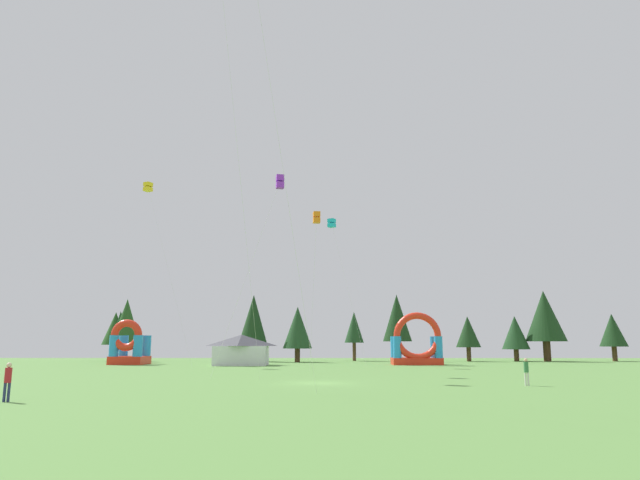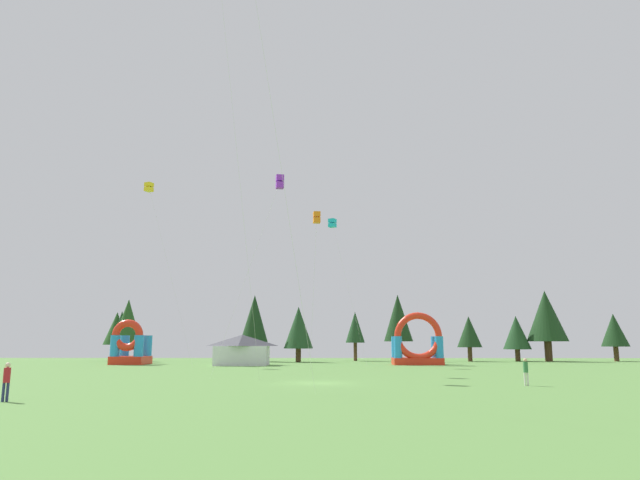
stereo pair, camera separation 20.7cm
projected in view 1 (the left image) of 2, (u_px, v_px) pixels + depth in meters
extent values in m
plane|color=#5B8C42|center=(318.00, 383.00, 38.43)|extent=(120.00, 120.00, 0.00)
cube|color=purple|center=(280.00, 185.00, 46.88)|extent=(0.74, 0.74, 0.50)
cube|color=purple|center=(280.00, 178.00, 46.99)|extent=(0.74, 0.74, 0.50)
cylinder|color=silver|center=(247.00, 276.00, 45.01)|extent=(5.02, 1.17, 15.73)
cube|color=orange|center=(317.00, 220.00, 52.87)|extent=(0.72, 0.72, 0.48)
cube|color=orange|center=(317.00, 214.00, 52.97)|extent=(0.72, 0.72, 0.48)
cylinder|color=silver|center=(313.00, 295.00, 53.92)|extent=(0.76, 4.55, 14.13)
cube|color=#19B7CC|center=(332.00, 225.00, 69.40)|extent=(1.07, 1.07, 0.47)
cube|color=#19B7CC|center=(332.00, 221.00, 69.50)|extent=(1.07, 1.07, 0.47)
cylinder|color=silver|center=(348.00, 292.00, 66.82)|extent=(3.88, 2.27, 17.00)
cube|color=yellow|center=(148.00, 189.00, 72.79)|extent=(1.16, 1.16, 0.51)
cube|color=yellow|center=(148.00, 185.00, 72.90)|extent=(1.16, 1.16, 0.51)
cylinder|color=silver|center=(169.00, 272.00, 69.11)|extent=(7.36, 3.55, 22.25)
cylinder|color=silver|center=(240.00, 172.00, 37.86)|extent=(1.84, 11.79, 27.68)
cylinder|color=silver|center=(275.00, 116.00, 28.41)|extent=(4.01, 10.15, 27.70)
cylinder|color=navy|center=(4.00, 392.00, 26.38)|extent=(0.17, 0.17, 0.87)
cylinder|color=navy|center=(9.00, 392.00, 26.44)|extent=(0.17, 0.17, 0.87)
cylinder|color=#B21E26|center=(8.00, 375.00, 26.55)|extent=(0.41, 0.41, 0.69)
sphere|color=beige|center=(9.00, 365.00, 26.63)|extent=(0.24, 0.24, 0.24)
cylinder|color=silver|center=(528.00, 379.00, 36.13)|extent=(0.14, 0.14, 0.83)
cylinder|color=silver|center=(525.00, 379.00, 36.17)|extent=(0.14, 0.14, 0.83)
cylinder|color=#33723F|center=(526.00, 367.00, 36.28)|extent=(0.35, 0.35, 0.66)
sphere|color=#D8AD84|center=(526.00, 360.00, 36.36)|extent=(0.22, 0.22, 0.22)
cube|color=red|center=(130.00, 360.00, 70.44)|extent=(4.04, 4.46, 0.98)
cylinder|color=#268CD8|center=(114.00, 346.00, 69.13)|extent=(1.13, 1.13, 2.55)
cylinder|color=#268CD8|center=(138.00, 346.00, 69.09)|extent=(1.13, 1.13, 2.55)
cylinder|color=#268CD8|center=(124.00, 346.00, 72.41)|extent=(1.13, 1.13, 2.55)
cylinder|color=#268CD8|center=(146.00, 346.00, 72.37)|extent=(1.13, 1.13, 2.55)
torus|color=red|center=(127.00, 335.00, 69.34)|extent=(3.81, 0.90, 3.81)
cube|color=red|center=(416.00, 361.00, 69.30)|extent=(5.94, 3.58, 0.82)
cylinder|color=#268CD8|center=(397.00, 347.00, 68.36)|extent=(1.00, 1.00, 2.57)
cylinder|color=#268CD8|center=(438.00, 347.00, 68.30)|extent=(1.00, 1.00, 2.57)
cylinder|color=#268CD8|center=(395.00, 347.00, 70.90)|extent=(1.00, 1.00, 2.57)
cylinder|color=#268CD8|center=(434.00, 347.00, 70.84)|extent=(1.00, 1.00, 2.57)
torus|color=red|center=(417.00, 336.00, 68.55)|extent=(5.74, 0.80, 5.74)
cube|color=silver|center=(241.00, 356.00, 67.49)|extent=(6.12, 4.49, 2.26)
pyramid|color=#3F3F47|center=(242.00, 340.00, 67.81)|extent=(6.12, 4.49, 1.31)
cylinder|color=#4C331E|center=(114.00, 353.00, 82.65)|extent=(0.65, 0.65, 2.32)
cone|color=#234C1E|center=(115.00, 328.00, 83.27)|extent=(3.59, 3.59, 4.72)
cylinder|color=#4C331E|center=(118.00, 352.00, 82.36)|extent=(0.50, 0.50, 2.55)
cone|color=#1E4221|center=(120.00, 327.00, 82.99)|extent=(2.78, 2.78, 4.62)
cylinder|color=#4C331E|center=(125.00, 352.00, 81.81)|extent=(0.73, 0.73, 2.51)
cone|color=#234C1E|center=(126.00, 321.00, 82.59)|extent=(4.08, 4.08, 6.37)
cylinder|color=#4C331E|center=(253.00, 352.00, 80.57)|extent=(0.70, 0.70, 2.68)
cone|color=#193819|center=(253.00, 318.00, 81.40)|extent=(3.91, 3.91, 6.71)
cylinder|color=#4C331E|center=(297.00, 355.00, 78.15)|extent=(0.73, 0.73, 1.84)
cone|color=#1E4221|center=(298.00, 327.00, 78.82)|extent=(4.03, 4.03, 5.71)
cylinder|color=#4C331E|center=(354.00, 352.00, 83.12)|extent=(0.51, 0.51, 2.61)
cone|color=#1E4221|center=(354.00, 327.00, 83.75)|extent=(2.81, 2.81, 4.50)
cylinder|color=#4C331E|center=(398.00, 351.00, 81.36)|extent=(0.75, 0.75, 2.79)
cone|color=#193819|center=(397.00, 318.00, 82.20)|extent=(4.15, 4.15, 6.70)
cylinder|color=#4C331E|center=(469.00, 354.00, 80.84)|extent=(0.63, 0.63, 1.98)
cone|color=#193819|center=(468.00, 332.00, 81.40)|extent=(3.47, 3.47, 4.38)
cylinder|color=#4C331E|center=(516.00, 355.00, 81.23)|extent=(0.70, 0.70, 1.69)
cone|color=#1E4221|center=(515.00, 333.00, 81.79)|extent=(3.90, 3.90, 4.71)
cylinder|color=#4C331E|center=(547.00, 351.00, 80.94)|extent=(1.02, 1.02, 2.80)
cone|color=#193819|center=(545.00, 316.00, 81.82)|extent=(5.69, 5.69, 7.22)
cylinder|color=#4C331E|center=(615.00, 354.00, 81.10)|extent=(0.68, 0.68, 2.08)
cone|color=#193819|center=(613.00, 330.00, 81.69)|extent=(3.78, 3.78, 4.65)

